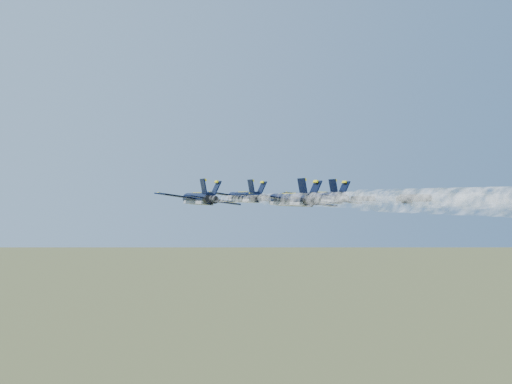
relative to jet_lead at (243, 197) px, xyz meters
name	(u,v)px	position (x,y,z in m)	size (l,w,h in m)	color
jet_lead	(243,197)	(0.00, 0.00, 0.00)	(14.41, 18.85, 4.25)	black
jet_left	(198,199)	(-12.69, -9.29, 0.00)	(14.41, 18.85, 4.25)	black
jet_right	(320,198)	(9.51, -11.59, 0.00)	(14.41, 18.85, 4.25)	black
jet_slot	(290,200)	(-2.71, -22.21, 0.00)	(14.41, 18.85, 4.25)	black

